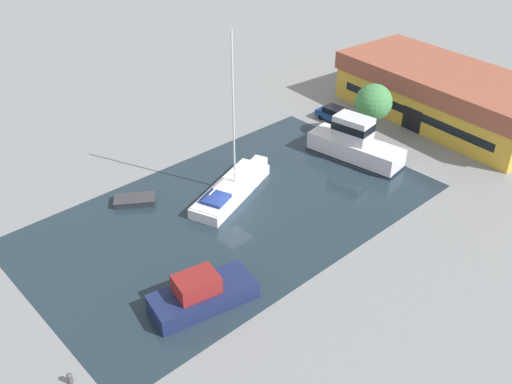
# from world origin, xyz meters

# --- Properties ---
(ground_plane) EXTENTS (440.00, 440.00, 0.00)m
(ground_plane) POSITION_xyz_m (0.00, 0.00, 0.00)
(ground_plane) COLOR gray
(water_canal) EXTENTS (20.17, 34.66, 0.01)m
(water_canal) POSITION_xyz_m (0.00, 0.00, 0.00)
(water_canal) COLOR #1E2D38
(water_canal) RESTS_ON ground
(warehouse_building) EXTENTS (24.68, 12.98, 5.51)m
(warehouse_building) POSITION_xyz_m (1.54, 29.39, 2.79)
(warehouse_building) COLOR gold
(warehouse_building) RESTS_ON ground
(quay_tree_near_building) EXTENTS (3.73, 3.73, 6.16)m
(quay_tree_near_building) POSITION_xyz_m (-0.46, 19.02, 4.28)
(quay_tree_near_building) COLOR brown
(quay_tree_near_building) RESTS_ON ground
(parked_car) EXTENTS (4.53, 2.00, 1.59)m
(parked_car) POSITION_xyz_m (-5.89, 19.91, 0.80)
(parked_car) COLOR navy
(parked_car) RESTS_ON ground
(sailboat_moored) EXTENTS (6.04, 10.93, 14.58)m
(sailboat_moored) POSITION_xyz_m (-2.31, 1.83, 0.63)
(sailboat_moored) COLOR white
(sailboat_moored) RESTS_ON water_canal
(motor_cruiser) EXTENTS (9.81, 4.39, 4.30)m
(motor_cruiser) POSITION_xyz_m (0.77, 14.91, 1.56)
(motor_cruiser) COLOR silver
(motor_cruiser) RESTS_ON water_canal
(small_dinghy) EXTENTS (3.44, 3.88, 0.57)m
(small_dinghy) POSITION_xyz_m (-6.95, -5.29, 0.30)
(small_dinghy) COLOR #23282D
(small_dinghy) RESTS_ON water_canal
(cabin_boat) EXTENTS (4.34, 7.66, 2.60)m
(cabin_boat) POSITION_xyz_m (6.79, -8.65, 0.94)
(cabin_boat) COLOR #19234C
(cabin_boat) RESTS_ON water_canal
(mooring_bollard) EXTENTS (0.36, 0.36, 0.78)m
(mooring_bollard) POSITION_xyz_m (6.72, -18.41, 0.41)
(mooring_bollard) COLOR #47474C
(mooring_bollard) RESTS_ON ground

